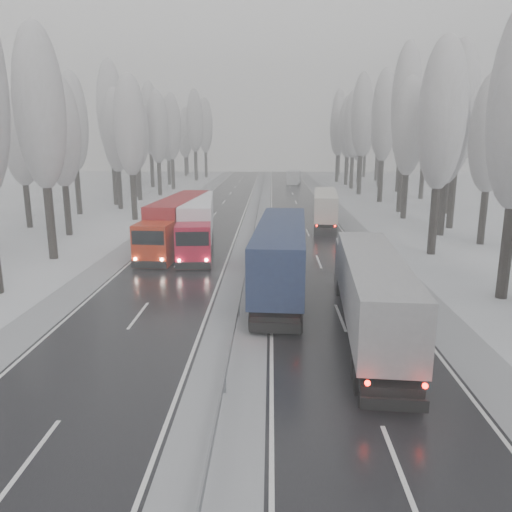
# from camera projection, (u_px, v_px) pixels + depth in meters

# --- Properties ---
(ground) EXTENTS (260.00, 260.00, 0.00)m
(ground) POSITION_uv_depth(u_px,v_px,m) (212.00, 463.00, 14.17)
(ground) COLOR silver
(ground) RESTS_ON ground
(carriageway_right) EXTENTS (7.50, 200.00, 0.03)m
(carriageway_right) POSITION_uv_depth(u_px,v_px,m) (312.00, 245.00, 43.20)
(carriageway_right) COLOR black
(carriageway_right) RESTS_ON ground
(carriageway_left) EXTENTS (7.50, 200.00, 0.03)m
(carriageway_left) POSITION_uv_depth(u_px,v_px,m) (192.00, 244.00, 43.51)
(carriageway_left) COLOR black
(carriageway_left) RESTS_ON ground
(median_slush) EXTENTS (3.00, 200.00, 0.04)m
(median_slush) POSITION_uv_depth(u_px,v_px,m) (252.00, 245.00, 43.36)
(median_slush) COLOR #929499
(median_slush) RESTS_ON ground
(shoulder_right) EXTENTS (2.40, 200.00, 0.04)m
(shoulder_right) POSITION_uv_depth(u_px,v_px,m) (370.00, 245.00, 43.06)
(shoulder_right) COLOR #929499
(shoulder_right) RESTS_ON ground
(shoulder_left) EXTENTS (2.40, 200.00, 0.04)m
(shoulder_left) POSITION_uv_depth(u_px,v_px,m) (136.00, 244.00, 43.66)
(shoulder_left) COLOR #929499
(shoulder_left) RESTS_ON ground
(median_guardrail) EXTENTS (0.12, 200.00, 0.76)m
(median_guardrail) POSITION_uv_depth(u_px,v_px,m) (252.00, 238.00, 43.21)
(median_guardrail) COLOR slate
(median_guardrail) RESTS_ON ground
(tree_18) EXTENTS (3.60, 3.60, 16.58)m
(tree_18) POSITION_uv_depth(u_px,v_px,m) (442.00, 116.00, 37.60)
(tree_18) COLOR black
(tree_18) RESTS_ON ground
(tree_19) EXTENTS (3.60, 3.60, 14.57)m
(tree_19) POSITION_uv_depth(u_px,v_px,m) (491.00, 134.00, 41.62)
(tree_19) COLOR black
(tree_19) RESTS_ON ground
(tree_20) EXTENTS (3.60, 3.60, 15.71)m
(tree_20) POSITION_uv_depth(u_px,v_px,m) (449.00, 126.00, 45.54)
(tree_20) COLOR black
(tree_20) RESTS_ON ground
(tree_21) EXTENTS (3.60, 3.60, 18.62)m
(tree_21) POSITION_uv_depth(u_px,v_px,m) (460.00, 108.00, 48.94)
(tree_21) COLOR black
(tree_21) RESTS_ON ground
(tree_22) EXTENTS (3.60, 3.60, 15.86)m
(tree_22) POSITION_uv_depth(u_px,v_px,m) (409.00, 127.00, 55.70)
(tree_22) COLOR black
(tree_22) RESTS_ON ground
(tree_23) EXTENTS (3.60, 3.60, 13.55)m
(tree_23) POSITION_uv_depth(u_px,v_px,m) (452.00, 141.00, 59.74)
(tree_23) COLOR black
(tree_23) RESTS_ON ground
(tree_24) EXTENTS (3.60, 3.60, 20.49)m
(tree_24) POSITION_uv_depth(u_px,v_px,m) (406.00, 103.00, 60.27)
(tree_24) COLOR black
(tree_24) RESTS_ON ground
(tree_25) EXTENTS (3.60, 3.60, 19.44)m
(tree_25) POSITION_uv_depth(u_px,v_px,m) (452.00, 111.00, 64.11)
(tree_25) COLOR black
(tree_25) RESTS_ON ground
(tree_26) EXTENTS (3.60, 3.60, 18.78)m
(tree_26) POSITION_uv_depth(u_px,v_px,m) (384.00, 116.00, 70.50)
(tree_26) COLOR black
(tree_26) RESTS_ON ground
(tree_27) EXTENTS (3.60, 3.60, 17.62)m
(tree_27) POSITION_uv_depth(u_px,v_px,m) (426.00, 123.00, 74.36)
(tree_27) COLOR black
(tree_27) RESTS_ON ground
(tree_28) EXTENTS (3.60, 3.60, 19.62)m
(tree_28) POSITION_uv_depth(u_px,v_px,m) (362.00, 116.00, 80.81)
(tree_28) COLOR black
(tree_28) RESTS_ON ground
(tree_29) EXTENTS (3.60, 3.60, 18.11)m
(tree_29) POSITION_uv_depth(u_px,v_px,m) (401.00, 123.00, 84.71)
(tree_29) COLOR black
(tree_29) RESTS_ON ground
(tree_30) EXTENTS (3.60, 3.60, 17.86)m
(tree_30) POSITION_uv_depth(u_px,v_px,m) (354.00, 125.00, 90.55)
(tree_30) COLOR black
(tree_30) RESTS_ON ground
(tree_31) EXTENTS (3.60, 3.60, 18.58)m
(tree_31) POSITION_uv_depth(u_px,v_px,m) (382.00, 123.00, 94.16)
(tree_31) COLOR black
(tree_31) RESTS_ON ground
(tree_32) EXTENTS (3.60, 3.60, 17.33)m
(tree_32) POSITION_uv_depth(u_px,v_px,m) (348.00, 128.00, 97.93)
(tree_32) COLOR black
(tree_32) RESTS_ON ground
(tree_33) EXTENTS (3.60, 3.60, 14.33)m
(tree_33) POSITION_uv_depth(u_px,v_px,m) (360.00, 138.00, 102.17)
(tree_33) COLOR black
(tree_33) RESTS_ON ground
(tree_34) EXTENTS (3.60, 3.60, 17.63)m
(tree_34) POSITION_uv_depth(u_px,v_px,m) (338.00, 127.00, 104.83)
(tree_34) COLOR black
(tree_34) RESTS_ON ground
(tree_35) EXTENTS (3.60, 3.60, 18.25)m
(tree_35) POSITION_uv_depth(u_px,v_px,m) (379.00, 126.00, 108.36)
(tree_35) COLOR black
(tree_35) RESTS_ON ground
(tree_36) EXTENTS (3.60, 3.60, 20.23)m
(tree_36) POSITION_uv_depth(u_px,v_px,m) (339.00, 121.00, 113.99)
(tree_36) COLOR black
(tree_36) RESTS_ON ground
(tree_37) EXTENTS (3.60, 3.60, 16.37)m
(tree_37) POSITION_uv_depth(u_px,v_px,m) (366.00, 132.00, 118.24)
(tree_37) COLOR black
(tree_37) RESTS_ON ground
(tree_38) EXTENTS (3.60, 3.60, 17.97)m
(tree_38) POSITION_uv_depth(u_px,v_px,m) (340.00, 128.00, 124.55)
(tree_38) COLOR black
(tree_38) RESTS_ON ground
(tree_39) EXTENTS (3.60, 3.60, 16.19)m
(tree_39) POSITION_uv_depth(u_px,v_px,m) (349.00, 133.00, 128.62)
(tree_39) COLOR black
(tree_39) RESTS_ON ground
(tree_58) EXTENTS (3.60, 3.60, 17.21)m
(tree_58) POSITION_uv_depth(u_px,v_px,m) (40.00, 109.00, 35.98)
(tree_58) COLOR black
(tree_58) RESTS_ON ground
(tree_60) EXTENTS (3.60, 3.60, 14.84)m
(tree_60) POSITION_uv_depth(u_px,v_px,m) (61.00, 132.00, 45.77)
(tree_60) COLOR black
(tree_60) RESTS_ON ground
(tree_61) EXTENTS (3.60, 3.60, 13.95)m
(tree_61) POSITION_uv_depth(u_px,v_px,m) (21.00, 139.00, 49.97)
(tree_61) COLOR black
(tree_61) RESTS_ON ground
(tree_62) EXTENTS (3.60, 3.60, 16.04)m
(tree_62) POSITION_uv_depth(u_px,v_px,m) (130.00, 126.00, 54.76)
(tree_62) COLOR black
(tree_62) RESTS_ON ground
(tree_63) EXTENTS (3.60, 3.60, 16.88)m
(tree_63) POSITION_uv_depth(u_px,v_px,m) (73.00, 122.00, 58.76)
(tree_63) COLOR black
(tree_63) RESTS_ON ground
(tree_64) EXTENTS (3.60, 3.60, 15.42)m
(tree_64) POSITION_uv_depth(u_px,v_px,m) (116.00, 131.00, 63.72)
(tree_64) COLOR black
(tree_64) RESTS_ON ground
(tree_65) EXTENTS (3.60, 3.60, 19.48)m
(tree_65) POSITION_uv_depth(u_px,v_px,m) (111.00, 112.00, 67.07)
(tree_65) COLOR black
(tree_65) RESTS_ON ground
(tree_66) EXTENTS (3.60, 3.60, 15.23)m
(tree_66) POSITION_uv_depth(u_px,v_px,m) (137.00, 133.00, 73.12)
(tree_66) COLOR black
(tree_66) RESTS_ON ground
(tree_67) EXTENTS (3.60, 3.60, 17.09)m
(tree_67) POSITION_uv_depth(u_px,v_px,m) (134.00, 125.00, 76.78)
(tree_67) COLOR black
(tree_67) RESTS_ON ground
(tree_68) EXTENTS (3.60, 3.60, 16.65)m
(tree_68) POSITION_uv_depth(u_px,v_px,m) (157.00, 128.00, 79.44)
(tree_68) COLOR black
(tree_68) RESTS_ON ground
(tree_69) EXTENTS (3.60, 3.60, 19.35)m
(tree_69) POSITION_uv_depth(u_px,v_px,m) (133.00, 118.00, 83.09)
(tree_69) COLOR black
(tree_69) RESTS_ON ground
(tree_70) EXTENTS (3.60, 3.60, 17.09)m
(tree_70) POSITION_uv_depth(u_px,v_px,m) (171.00, 127.00, 89.18)
(tree_70) COLOR black
(tree_70) RESTS_ON ground
(tree_71) EXTENTS (3.60, 3.60, 19.61)m
(tree_71) POSITION_uv_depth(u_px,v_px,m) (150.00, 119.00, 92.85)
(tree_71) COLOR black
(tree_71) RESTS_ON ground
(tree_72) EXTENTS (3.60, 3.60, 15.11)m
(tree_72) POSITION_uv_depth(u_px,v_px,m) (168.00, 135.00, 98.64)
(tree_72) COLOR black
(tree_72) RESTS_ON ground
(tree_73) EXTENTS (3.60, 3.60, 17.22)m
(tree_73) POSITION_uv_depth(u_px,v_px,m) (157.00, 128.00, 102.31)
(tree_73) COLOR black
(tree_73) RESTS_ON ground
(tree_74) EXTENTS (3.60, 3.60, 19.68)m
(tree_74) POSITION_uv_depth(u_px,v_px,m) (195.00, 122.00, 108.36)
(tree_74) COLOR black
(tree_74) RESTS_ON ground
(tree_75) EXTENTS (3.60, 3.60, 18.60)m
(tree_75) POSITION_uv_depth(u_px,v_px,m) (157.00, 125.00, 112.68)
(tree_75) COLOR black
(tree_75) RESTS_ON ground
(tree_76) EXTENTS (3.60, 3.60, 18.55)m
(tree_76) POSITION_uv_depth(u_px,v_px,m) (205.00, 126.00, 117.63)
(tree_76) COLOR black
(tree_76) RESTS_ON ground
(tree_77) EXTENTS (3.60, 3.60, 14.32)m
(tree_77) POSITION_uv_depth(u_px,v_px,m) (185.00, 138.00, 122.31)
(tree_77) COLOR black
(tree_77) RESTS_ON ground
(tree_78) EXTENTS (3.60, 3.60, 19.55)m
(tree_78) POSITION_uv_depth(u_px,v_px,m) (194.00, 124.00, 124.00)
(tree_78) COLOR black
(tree_78) RESTS_ON ground
(tree_79) EXTENTS (3.60, 3.60, 17.07)m
(tree_79) POSITION_uv_depth(u_px,v_px,m) (186.00, 131.00, 128.34)
(tree_79) COLOR black
(tree_79) RESTS_ON ground
(truck_grey_tarp) EXTENTS (3.52, 15.37, 3.91)m
(truck_grey_tarp) POSITION_uv_depth(u_px,v_px,m) (370.00, 286.00, 23.30)
(truck_grey_tarp) COLOR #4B4B50
(truck_grey_tarp) RESTS_ON ground
(truck_blue_box) EXTENTS (3.58, 16.79, 4.28)m
(truck_blue_box) POSITION_uv_depth(u_px,v_px,m) (282.00, 250.00, 29.80)
(truck_blue_box) COLOR #1E204B
(truck_blue_box) RESTS_ON ground
(truck_cream_box) EXTENTS (3.48, 14.19, 3.61)m
(truck_cream_box) POSITION_uv_depth(u_px,v_px,m) (325.00, 205.00, 53.24)
(truck_cream_box) COLOR #B9B7A4
(truck_cream_box) RESTS_ON ground
(box_truck_distant) EXTENTS (3.25, 7.79, 2.82)m
(box_truck_distant) POSITION_uv_depth(u_px,v_px,m) (294.00, 177.00, 100.81)
(box_truck_distant) COLOR silver
(box_truck_distant) RESTS_ON ground
(truck_red_white) EXTENTS (4.07, 15.92, 4.05)m
(truck_red_white) POSITION_uv_depth(u_px,v_px,m) (197.00, 220.00, 41.86)
(truck_red_white) COLOR #AE0922
(truck_red_white) RESTS_ON ground
(truck_red_red) EXTENTS (3.65, 16.07, 4.09)m
(truck_red_red) POSITION_uv_depth(u_px,v_px,m) (177.00, 219.00, 42.07)
(truck_red_red) COLOR #AD2009
(truck_red_red) RESTS_ON ground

